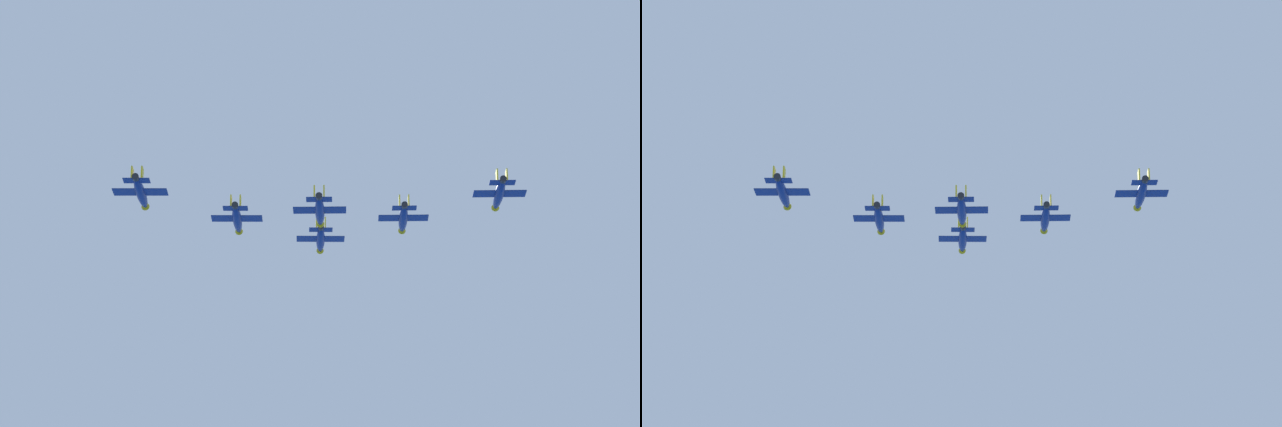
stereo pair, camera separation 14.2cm
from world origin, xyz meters
TOP-DOWN VIEW (x-y plane):
  - jet_lead at (16.74, 9.09)m, footprint 10.23×15.74m
  - jet_left_wingman at (25.99, 31.66)m, footprint 10.13×15.62m
  - jet_right_wingman at (-4.05, 21.86)m, footprint 9.94×15.41m
  - jet_left_outer at (35.25, 54.23)m, footprint 10.09×15.56m
  - jet_right_outer at (-24.83, 34.63)m, footprint 9.73×15.08m
  - jet_slot_rear at (5.21, 44.43)m, footprint 9.74×15.09m

SIDE VIEW (x-z plane):
  - jet_slot_rear at x=5.21m, z-range 129.56..132.81m
  - jet_right_outer at x=-24.83m, z-range 132.63..135.88m
  - jet_left_outer at x=35.25m, z-range 132.99..136.35m
  - jet_left_wingman at x=25.99m, z-range 135.11..138.48m
  - jet_right_wingman at x=-4.05m, z-range 135.19..138.50m
  - jet_lead at x=16.74m, z-range 137.75..141.16m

